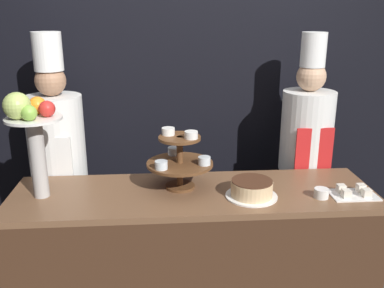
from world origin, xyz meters
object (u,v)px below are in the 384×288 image
cup_white (321,193)px  cake_square_tray (353,192)px  cake_round (252,189)px  chef_left (58,159)px  tiered_stand (180,158)px  fruit_pedestal (30,124)px  chef_center_left (305,153)px

cup_white → cake_square_tray: bearing=4.5°
cake_square_tray → cup_white: bearing=-175.5°
cake_round → chef_left: 1.30m
tiered_stand → fruit_pedestal: 0.81m
cake_round → cup_white: (0.38, -0.04, -0.02)m
tiered_stand → chef_center_left: 0.98m
tiered_stand → fruit_pedestal: bearing=-175.2°
fruit_pedestal → cake_round: 1.22m
fruit_pedestal → cake_square_tray: (1.73, -0.11, -0.39)m
chef_left → fruit_pedestal: bearing=-90.2°
tiered_stand → cake_round: (0.38, -0.15, -0.13)m
fruit_pedestal → chef_left: chef_left is taller
chef_left → cake_round: bearing=-26.4°
fruit_pedestal → cup_white: size_ratio=7.39×
tiered_stand → chef_left: size_ratio=0.21×
cake_round → cup_white: bearing=-6.2°
cup_white → chef_left: size_ratio=0.04×
fruit_pedestal → chef_center_left: (1.65, 0.49, -0.36)m
fruit_pedestal → cake_round: bearing=-4.4°
cake_square_tray → chef_left: bearing=160.8°
cake_square_tray → chef_left: (-1.72, 0.60, 0.03)m
tiered_stand → cake_round: 0.43m
fruit_pedestal → tiered_stand: bearing=4.8°
fruit_pedestal → cup_white: (1.54, -0.13, -0.38)m
tiered_stand → cake_square_tray: size_ratio=1.49×
fruit_pedestal → cake_round: size_ratio=2.06×
fruit_pedestal → cup_white: fruit_pedestal is taller
fruit_pedestal → cup_white: bearing=-4.8°
cake_square_tray → chef_left: chef_left is taller
chef_left → chef_center_left: (1.65, 0.00, 0.00)m
cup_white → chef_center_left: bearing=79.6°
cup_white → cake_square_tray: 0.19m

